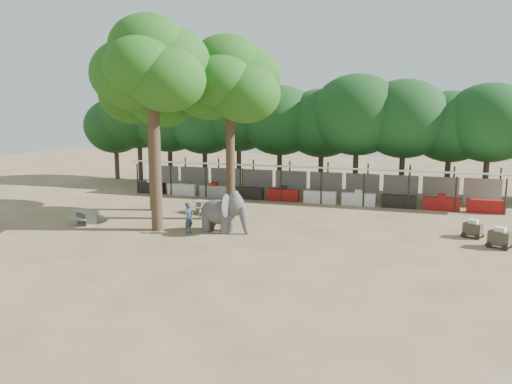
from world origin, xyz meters
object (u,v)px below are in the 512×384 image
(picnic_table_near, at_px, (86,215))
(picnic_table_far, at_px, (206,205))
(cart_front, at_px, (500,238))
(cart_back, at_px, (473,229))
(yard_tree_left, at_px, (150,89))
(yard_tree_center, at_px, (152,66))
(yard_tree_back, at_px, (229,81))
(handler, at_px, (189,218))
(elephant, at_px, (224,212))

(picnic_table_near, relative_size, picnic_table_far, 1.18)
(cart_front, distance_m, cart_back, 2.08)
(yard_tree_left, height_order, cart_back, yard_tree_left)
(yard_tree_center, height_order, yard_tree_back, yard_tree_center)
(yard_tree_back, height_order, picnic_table_far, yard_tree_back)
(yard_tree_center, xyz_separation_m, picnic_table_near, (-4.71, -0.22, -8.67))
(cart_front, bearing_deg, handler, -147.57)
(yard_tree_left, distance_m, cart_front, 22.89)
(picnic_table_far, distance_m, cart_back, 16.40)
(picnic_table_far, bearing_deg, handler, -69.72)
(elephant, height_order, cart_front, elephant)
(picnic_table_near, bearing_deg, elephant, 27.37)
(yard_tree_left, relative_size, yard_tree_center, 0.92)
(yard_tree_left, height_order, yard_tree_center, yard_tree_center)
(cart_front, relative_size, cart_back, 1.08)
(picnic_table_far, bearing_deg, cart_back, 1.74)
(yard_tree_left, distance_m, elephant, 10.81)
(yard_tree_back, bearing_deg, yard_tree_left, 170.54)
(yard_tree_left, relative_size, picnic_table_near, 5.28)
(handler, distance_m, picnic_table_near, 6.92)
(yard_tree_back, bearing_deg, cart_back, -1.72)
(yard_tree_left, distance_m, yard_tree_back, 6.09)
(yard_tree_center, distance_m, cart_front, 20.36)
(yard_tree_center, bearing_deg, cart_front, 5.59)
(yard_tree_left, bearing_deg, picnic_table_far, -0.48)
(yard_tree_left, distance_m, yard_tree_center, 5.92)
(cart_front, bearing_deg, picnic_table_far, -165.40)
(elephant, bearing_deg, picnic_table_near, -168.94)
(cart_front, height_order, cart_back, cart_front)
(handler, bearing_deg, elephant, -51.89)
(handler, bearing_deg, picnic_table_far, 23.01)
(picnic_table_far, relative_size, cart_back, 1.46)
(yard_tree_center, xyz_separation_m, elephant, (3.92, 0.61, -8.05))
(elephant, height_order, picnic_table_far, elephant)
(yard_tree_left, xyz_separation_m, elephant, (6.92, -4.39, -7.05))
(yard_tree_center, xyz_separation_m, cart_front, (18.33, 1.80, -8.67))
(cart_back, bearing_deg, handler, -141.27)
(yard_tree_back, bearing_deg, picnic_table_far, 155.09)
(picnic_table_near, bearing_deg, cart_front, 26.83)
(elephant, distance_m, cart_back, 13.68)
(elephant, bearing_deg, yard_tree_center, -165.58)
(picnic_table_near, bearing_deg, yard_tree_left, 93.75)
(yard_tree_back, distance_m, cart_front, 17.44)
(yard_tree_back, bearing_deg, cart_front, -8.19)
(yard_tree_left, distance_m, picnic_table_near, 9.43)
(yard_tree_center, distance_m, cart_back, 19.66)
(yard_tree_left, xyz_separation_m, cart_front, (21.33, -3.21, -7.67))
(yard_tree_back, bearing_deg, yard_tree_center, -126.86)
(yard_tree_center, bearing_deg, yard_tree_left, 120.96)
(cart_back, bearing_deg, yard_tree_back, -157.51)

